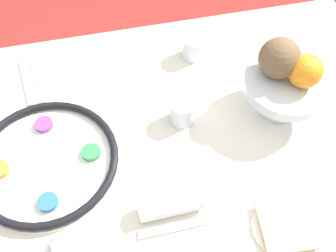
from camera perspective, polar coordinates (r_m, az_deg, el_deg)
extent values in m
plane|color=maroon|center=(1.68, 0.04, -17.22)|extent=(8.00, 8.00, 0.00)
cube|color=silver|center=(1.33, 0.05, -12.45)|extent=(1.35, 0.95, 0.76)
cylinder|color=white|center=(1.01, -17.13, -5.19)|extent=(0.36, 0.36, 0.01)
torus|color=black|center=(1.00, -17.34, -4.77)|extent=(0.36, 0.36, 0.02)
cylinder|color=#33934C|center=(0.99, -11.10, -3.78)|extent=(0.05, 0.05, 0.01)
cylinder|color=#844299|center=(1.07, -17.56, 0.21)|extent=(0.05, 0.05, 0.01)
cylinder|color=#2D6BB7|center=(0.95, -17.00, -10.52)|extent=(0.05, 0.05, 0.01)
cone|color=silver|center=(0.81, -16.36, -16.74)|extent=(0.06, 0.06, 0.06)
cylinder|color=silver|center=(1.11, 15.62, 2.68)|extent=(0.11, 0.11, 0.01)
cylinder|color=silver|center=(1.07, 16.13, 4.03)|extent=(0.03, 0.03, 0.08)
cylinder|color=silver|center=(1.03, 16.81, 5.85)|extent=(0.22, 0.22, 0.03)
sphere|color=orange|center=(1.00, 19.32, 7.52)|extent=(0.08, 0.08, 0.08)
sphere|color=brown|center=(1.00, 15.87, 9.45)|extent=(0.10, 0.10, 0.10)
cylinder|color=silver|center=(0.94, 16.68, -13.93)|extent=(0.15, 0.15, 0.01)
cube|color=#D1B784|center=(0.93, 16.83, -13.71)|extent=(0.13, 0.13, 0.01)
cylinder|color=white|center=(0.90, 0.30, -11.46)|extent=(0.14, 0.05, 0.05)
cylinder|color=silver|center=(1.02, 2.05, 2.14)|extent=(0.07, 0.07, 0.07)
cylinder|color=silver|center=(1.17, 3.62, 11.37)|extent=(0.07, 0.07, 0.07)
cube|color=silver|center=(1.19, -19.83, 6.11)|extent=(0.04, 0.18, 0.01)
cube|color=silver|center=(1.19, -18.43, 6.40)|extent=(0.04, 0.18, 0.01)
cube|color=silver|center=(0.90, 0.67, -14.56)|extent=(0.16, 0.02, 0.01)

